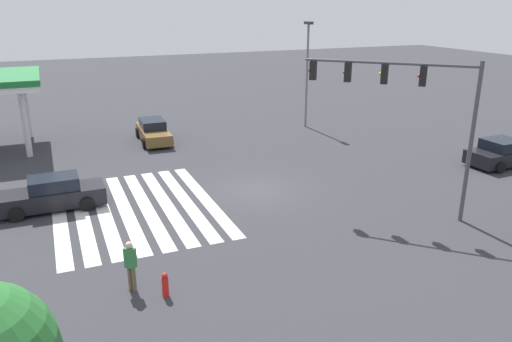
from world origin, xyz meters
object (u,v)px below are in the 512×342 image
traffic_signal_mast (408,97)px  street_light_pole_a (307,65)px  car_2 (52,195)px  car_0 (503,153)px  car_1 (153,131)px  fire_hydrant (165,285)px  pedestrian (131,263)px

traffic_signal_mast → street_light_pole_a: (-16.09, 3.89, -0.60)m
traffic_signal_mast → car_2: (-6.40, -14.54, -4.55)m
traffic_signal_mast → car_2: 16.52m
traffic_signal_mast → car_0: size_ratio=1.54×
car_1 → fire_hydrant: car_1 is taller
pedestrian → fire_hydrant: (0.78, 0.93, -0.58)m
traffic_signal_mast → car_1: 18.69m
car_0 → car_2: 24.76m
car_2 → street_light_pole_a: size_ratio=0.62×
pedestrian → street_light_pole_a: size_ratio=0.23×
traffic_signal_mast → street_light_pole_a: 16.56m
fire_hydrant → car_0: bearing=105.5°
car_0 → car_1: (-13.21, -17.77, -0.02)m
traffic_signal_mast → car_0: 11.45m
pedestrian → street_light_pole_a: 24.57m
car_2 → street_light_pole_a: (-9.69, 18.43, 3.95)m
car_1 → traffic_signal_mast: bearing=27.4°
pedestrian → fire_hydrant: 1.35m
traffic_signal_mast → car_1: traffic_signal_mast is taller
pedestrian → fire_hydrant: size_ratio=2.09×
car_1 → car_2: 12.07m
car_0 → car_1: size_ratio=0.92×
car_1 → street_light_pole_a: (0.30, 11.64, 3.98)m
street_light_pole_a → pedestrian: bearing=-41.9°
traffic_signal_mast → car_2: traffic_signal_mast is taller
car_2 → traffic_signal_mast: bearing=155.2°
car_2 → pedestrian: 8.69m
car_0 → pedestrian: (5.17, -22.34, 0.29)m
traffic_signal_mast → fire_hydrant: size_ratio=8.04×
traffic_signal_mast → fire_hydrant: traffic_signal_mast is taller
traffic_signal_mast → fire_hydrant: 12.69m
street_light_pole_a → fire_hydrant: street_light_pole_a is taller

